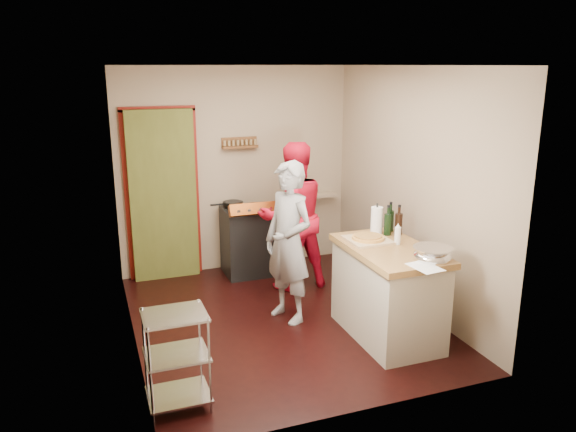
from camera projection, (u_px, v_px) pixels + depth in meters
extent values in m
plane|color=black|center=(281.00, 319.00, 5.95)|extent=(3.50, 3.50, 0.00)
cube|color=gray|center=(236.00, 170.00, 7.19)|extent=(3.00, 0.04, 2.60)
cube|color=#565B23|center=(161.00, 194.00, 6.99)|extent=(0.80, 0.40, 2.10)
cube|color=maroon|center=(127.00, 198.00, 6.79)|extent=(0.06, 0.06, 2.10)
cube|color=maroon|center=(196.00, 192.00, 7.06)|extent=(0.06, 0.06, 2.10)
cube|color=maroon|center=(157.00, 109.00, 6.65)|extent=(0.90, 0.06, 0.06)
cube|color=brown|center=(240.00, 147.00, 7.09)|extent=(0.46, 0.09, 0.03)
cube|color=brown|center=(239.00, 142.00, 7.11)|extent=(0.46, 0.02, 0.12)
cube|color=olive|center=(240.00, 143.00, 7.07)|extent=(0.42, 0.04, 0.07)
cube|color=gray|center=(307.00, 196.00, 7.52)|extent=(0.80, 0.18, 0.04)
cube|color=black|center=(293.00, 188.00, 7.42)|extent=(0.10, 0.14, 0.22)
cube|color=gray|center=(126.00, 213.00, 5.11)|extent=(0.04, 3.50, 2.60)
cube|color=gray|center=(411.00, 189.00, 6.10)|extent=(0.04, 3.50, 2.60)
cube|color=white|center=(281.00, 64.00, 5.26)|extent=(3.00, 3.50, 0.02)
cube|color=black|center=(248.00, 243.00, 7.16)|extent=(0.60, 0.55, 0.80)
cube|color=black|center=(247.00, 211.00, 7.04)|extent=(0.60, 0.55, 0.06)
cube|color=#9B4816|center=(253.00, 209.00, 6.77)|extent=(0.60, 0.15, 0.17)
cylinder|color=black|center=(233.00, 204.00, 7.09)|extent=(0.26, 0.26, 0.05)
cylinder|color=silver|center=(151.00, 377.00, 4.09)|extent=(0.02, 0.02, 0.80)
cylinder|color=silver|center=(210.00, 367.00, 4.24)|extent=(0.02, 0.02, 0.80)
cylinder|color=silver|center=(145.00, 354.00, 4.42)|extent=(0.02, 0.02, 0.80)
cylinder|color=silver|center=(200.00, 345.00, 4.57)|extent=(0.02, 0.02, 0.80)
cube|color=silver|center=(179.00, 394.00, 4.41)|extent=(0.48, 0.40, 0.02)
cube|color=silver|center=(177.00, 354.00, 4.32)|extent=(0.48, 0.40, 0.02)
cube|color=silver|center=(174.00, 315.00, 4.23)|extent=(0.48, 0.40, 0.02)
cube|color=#B5AE9A|center=(387.00, 295.00, 5.48)|extent=(0.66, 1.16, 0.86)
cube|color=#A2783D|center=(390.00, 250.00, 5.35)|extent=(0.72, 1.22, 0.06)
cube|color=tan|center=(368.00, 240.00, 5.52)|extent=(0.40, 0.40, 0.02)
cylinder|color=gold|center=(368.00, 238.00, 5.52)|extent=(0.32, 0.32, 0.02)
ellipsoid|color=silver|center=(432.00, 253.00, 5.01)|extent=(0.35, 0.35, 0.11)
cylinder|color=white|center=(377.00, 220.00, 5.75)|extent=(0.12, 0.12, 0.28)
cylinder|color=silver|center=(398.00, 236.00, 5.42)|extent=(0.06, 0.06, 0.17)
cube|color=white|center=(425.00, 267.00, 4.82)|extent=(0.24, 0.32, 0.00)
cylinder|color=black|center=(390.00, 217.00, 5.83)|extent=(0.08, 0.08, 0.31)
cylinder|color=black|center=(399.00, 220.00, 5.71)|extent=(0.08, 0.08, 0.31)
cylinder|color=black|center=(388.00, 220.00, 5.70)|extent=(0.08, 0.08, 0.31)
imported|color=#AFAEB3|center=(289.00, 243.00, 5.75)|extent=(0.61, 0.72, 1.68)
imported|color=red|center=(293.00, 216.00, 6.61)|extent=(0.90, 0.73, 1.76)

